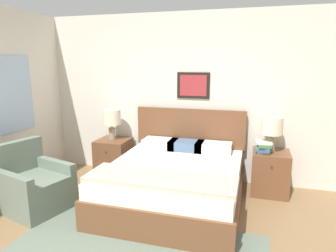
{
  "coord_description": "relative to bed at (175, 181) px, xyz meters",
  "views": [
    {
      "loc": [
        1.14,
        -1.9,
        1.85
      ],
      "look_at": [
        0.16,
        1.48,
        1.1
      ],
      "focal_mm": 32.0,
      "sensor_mm": 36.0,
      "label": 1
    }
  ],
  "objects": [
    {
      "name": "book_hardcover_middle",
      "position": [
        1.11,
        0.63,
        0.35
      ],
      "size": [
        0.22,
        0.29,
        0.03
      ],
      "rotation": [
        0.0,
        0.0,
        -0.1
      ],
      "color": "#335693",
      "rests_on": "book_thick_bottom"
    },
    {
      "name": "book_thick_bottom",
      "position": [
        1.11,
        0.63,
        0.32
      ],
      "size": [
        0.16,
        0.22,
        0.03
      ],
      "rotation": [
        0.0,
        0.0,
        -0.0
      ],
      "color": "beige",
      "rests_on": "nightstand_by_door"
    },
    {
      "name": "book_paperback_top",
      "position": [
        1.11,
        0.63,
        0.45
      ],
      "size": [
        0.23,
        0.23,
        0.03
      ],
      "rotation": [
        0.0,
        0.0,
        0.09
      ],
      "color": "silver",
      "rests_on": "book_slim_near_top"
    },
    {
      "name": "wall_back",
      "position": [
        -0.18,
        1.02,
        0.99
      ],
      "size": [
        6.82,
        0.09,
        2.6
      ],
      "color": "silver",
      "rests_on": "ground_plane"
    },
    {
      "name": "nightstand_by_door",
      "position": [
        1.23,
        0.69,
        0.0
      ],
      "size": [
        0.5,
        0.53,
        0.61
      ],
      "color": "brown",
      "rests_on": "ground_plane"
    },
    {
      "name": "nightstand_near_window",
      "position": [
        -1.23,
        0.69,
        0.0
      ],
      "size": [
        0.5,
        0.53,
        0.61
      ],
      "color": "brown",
      "rests_on": "ground_plane"
    },
    {
      "name": "book_slim_near_top",
      "position": [
        1.11,
        0.63,
        0.42
      ],
      "size": [
        0.2,
        0.28,
        0.04
      ],
      "rotation": [
        0.0,
        0.0,
        0.14
      ],
      "color": "#4C7551",
      "rests_on": "book_novel_upper"
    },
    {
      "name": "table_lamp_near_window",
      "position": [
        -1.24,
        0.7,
        0.65
      ],
      "size": [
        0.29,
        0.29,
        0.49
      ],
      "color": "gray",
      "rests_on": "nightstand_near_window"
    },
    {
      "name": "bed",
      "position": [
        0.0,
        0.0,
        0.0
      ],
      "size": [
        1.72,
        1.93,
        1.14
      ],
      "color": "brown",
      "rests_on": "ground_plane"
    },
    {
      "name": "table_lamp_by_door",
      "position": [
        1.21,
        0.7,
        0.65
      ],
      "size": [
        0.29,
        0.29,
        0.49
      ],
      "color": "gray",
      "rests_on": "nightstand_by_door"
    },
    {
      "name": "armchair",
      "position": [
        -1.71,
        -0.64,
        -0.02
      ],
      "size": [
        0.94,
        0.88,
        0.85
      ],
      "rotation": [
        0.0,
        0.0,
        -1.84
      ],
      "color": "slate",
      "rests_on": "ground_plane"
    },
    {
      "name": "book_novel_upper",
      "position": [
        1.11,
        0.63,
        0.38
      ],
      "size": [
        0.2,
        0.23,
        0.03
      ],
      "rotation": [
        0.0,
        0.0,
        -0.12
      ],
      "color": "#4C7551",
      "rests_on": "book_hardcover_middle"
    }
  ]
}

